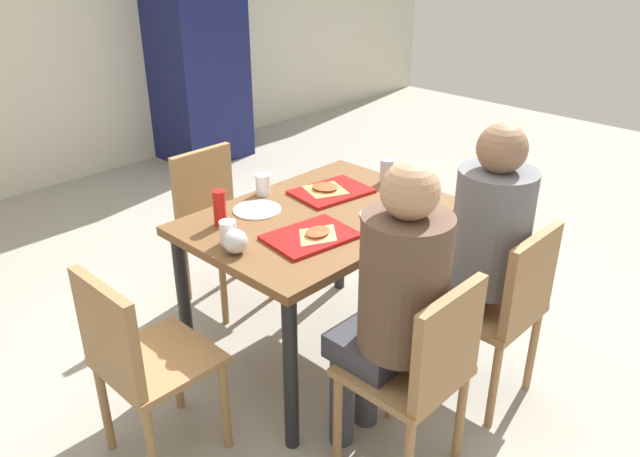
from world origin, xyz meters
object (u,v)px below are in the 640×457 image
object	(u,v)px
tray_red_near	(311,236)
pizza_slice_b	(325,188)
plastic_cup_b	(386,225)
pizza_slice_a	(318,233)
condiment_bottle	(220,208)
paper_plate_center	(257,210)
paper_plate_near_edge	(384,215)
soda_can	(387,171)
plastic_cup_c	(228,233)
chair_far_side	(216,215)
tray_red_far	(331,192)
drink_fridge	(197,52)
foil_bundle	(235,241)
plastic_cup_a	(263,185)
chair_near_left	(422,368)
chair_near_right	(504,303)
main_table	(320,233)
chair_left_end	(137,357)
person_in_brown_jacket	(482,241)
person_in_red	(395,296)

from	to	relation	value
tray_red_near	pizza_slice_b	distance (m)	0.50
pizza_slice_b	plastic_cup_b	size ratio (longest dim) A/B	2.31
tray_red_near	pizza_slice_a	size ratio (longest dim) A/B	1.83
condiment_bottle	paper_plate_center	bearing A→B (deg)	0.00
paper_plate_center	paper_plate_near_edge	size ratio (longest dim) A/B	1.00
soda_can	condiment_bottle	distance (m)	0.92
pizza_slice_a	pizza_slice_b	bearing A→B (deg)	39.91
paper_plate_near_edge	plastic_cup_c	size ratio (longest dim) A/B	2.20
pizza_slice_b	condiment_bottle	world-z (taller)	condiment_bottle
chair_far_side	paper_plate_center	distance (m)	0.66
tray_red_far	drink_fridge	size ratio (longest dim) A/B	0.19
soda_can	foil_bundle	size ratio (longest dim) A/B	1.22
chair_far_side	soda_can	distance (m)	0.98
soda_can	drink_fridge	distance (m)	2.98
plastic_cup_a	plastic_cup_b	xyz separation A→B (m)	(0.06, -0.71, 0.00)
plastic_cup_a	drink_fridge	xyz separation A→B (m)	(1.45, 2.50, 0.13)
pizza_slice_a	chair_far_side	bearing A→B (deg)	78.98
chair_far_side	foil_bundle	world-z (taller)	foil_bundle
chair_near_left	chair_near_right	xyz separation A→B (m)	(0.59, 0.00, 0.00)
plastic_cup_a	plastic_cup_c	bearing A→B (deg)	-146.91
chair_near_left	plastic_cup_c	bearing A→B (deg)	101.71
chair_near_left	main_table	bearing A→B (deg)	69.58
chair_near_left	foil_bundle	size ratio (longest dim) A/B	8.56
chair_left_end	person_in_brown_jacket	distance (m)	1.46
person_in_red	drink_fridge	size ratio (longest dim) A/B	0.67
tray_red_far	foil_bundle	bearing A→B (deg)	-168.49
chair_near_left	chair_left_end	distance (m)	1.05
pizza_slice_a	drink_fridge	xyz separation A→B (m)	(1.61, 3.02, 0.16)
tray_red_near	condiment_bottle	distance (m)	0.42
tray_red_far	plastic_cup_c	bearing A→B (deg)	-174.80
plastic_cup_a	soda_can	xyz separation A→B (m)	(0.54, -0.33, 0.01)
plastic_cup_a	drink_fridge	distance (m)	2.89
tray_red_near	plastic_cup_c	distance (m)	0.34
chair_near_left	condiment_bottle	size ratio (longest dim) A/B	5.35
plastic_cup_b	foil_bundle	distance (m)	0.63
soda_can	drink_fridge	world-z (taller)	drink_fridge
tray_red_near	plastic_cup_c	size ratio (longest dim) A/B	3.60
chair_left_end	drink_fridge	world-z (taller)	drink_fridge
chair_left_end	person_in_brown_jacket	world-z (taller)	person_in_brown_jacket
chair_near_right	drink_fridge	world-z (taller)	drink_fridge
main_table	chair_far_side	distance (m)	0.82
paper_plate_near_edge	pizza_slice_b	size ratio (longest dim) A/B	0.95
chair_far_side	pizza_slice_b	world-z (taller)	chair_far_side
tray_red_near	plastic_cup_a	size ratio (longest dim) A/B	3.60
chair_left_end	plastic_cup_a	distance (m)	1.06
tray_red_far	paper_plate_near_edge	size ratio (longest dim) A/B	1.64
person_in_red	paper_plate_near_edge	distance (m)	0.64
drink_fridge	tray_red_far	bearing A→B (deg)	-113.93
soda_can	condiment_bottle	bearing A→B (deg)	166.90
chair_near_right	plastic_cup_a	world-z (taller)	plastic_cup_a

